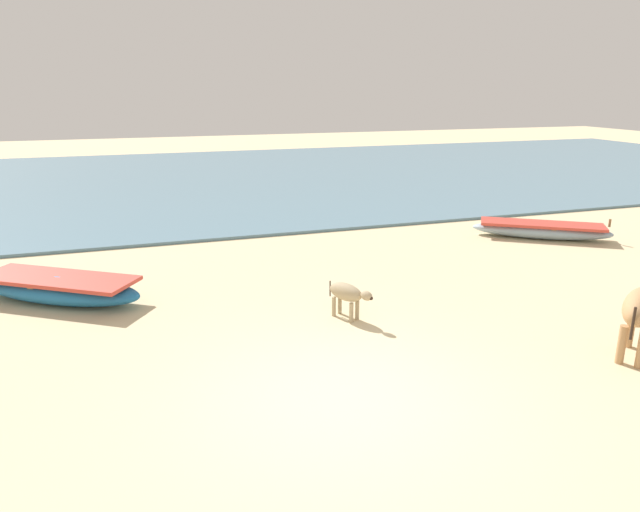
% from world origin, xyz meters
% --- Properties ---
extents(ground, '(80.00, 80.00, 0.00)m').
position_xyz_m(ground, '(0.00, 0.00, 0.00)').
color(ground, beige).
extents(sea_water, '(60.00, 20.00, 0.08)m').
position_xyz_m(sea_water, '(0.00, 18.20, 0.04)').
color(sea_water, slate).
rests_on(sea_water, ground).
extents(fishing_boat_1, '(3.32, 2.58, 0.60)m').
position_xyz_m(fishing_boat_1, '(7.66, 5.86, 0.22)').
color(fishing_boat_1, '#8CA5B7').
rests_on(fishing_boat_1, ground).
extents(fishing_boat_2, '(3.29, 2.64, 0.68)m').
position_xyz_m(fishing_boat_2, '(-3.73, 4.84, 0.26)').
color(fishing_boat_2, '#1E669E').
rests_on(fishing_boat_2, ground).
extents(calf_near_dun, '(0.60, 0.90, 0.62)m').
position_xyz_m(calf_near_dun, '(0.98, 2.45, 0.44)').
color(calf_near_dun, tan).
rests_on(calf_near_dun, ground).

